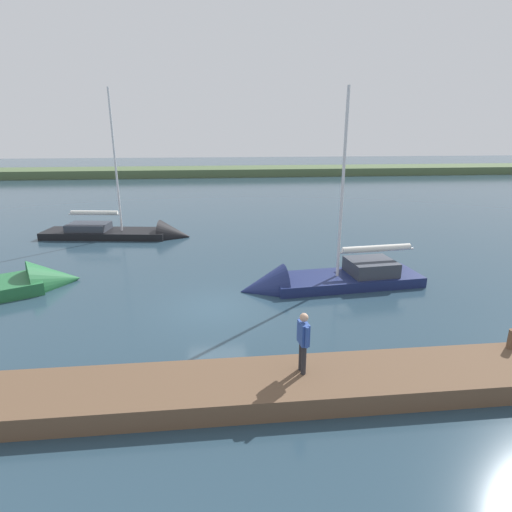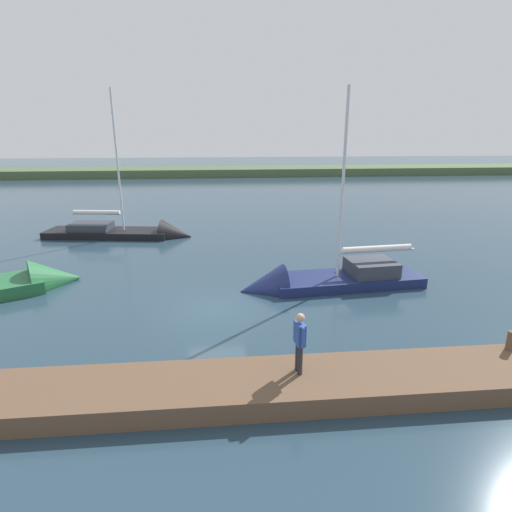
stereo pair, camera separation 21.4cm
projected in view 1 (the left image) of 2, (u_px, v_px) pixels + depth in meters
The scene contains 7 objects.
ground_plane at pixel (216, 309), 16.63m from camera, with size 200.00×200.00×0.00m, color #263D4C.
far_shoreline at pixel (212, 175), 66.65m from camera, with size 180.00×8.00×2.40m, color #4C603D.
dock_pier at pixel (218, 390), 10.93m from camera, with size 25.57×2.19×0.59m, color brown.
mooring_post_near at pixel (512, 339), 12.38m from camera, with size 0.24×0.24×0.60m, color brown.
sailboat_outer_mooring at pixel (317, 284), 18.94m from camera, with size 8.71×3.05×9.85m.
sailboat_inner_slip at pixel (130, 235), 27.78m from camera, with size 10.12×3.57×10.63m.
person_on_dock at pixel (303, 338), 10.94m from camera, with size 0.27×0.66×1.76m.
Camera 1 is at (-0.03, 15.34, 6.95)m, focal length 28.57 mm.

